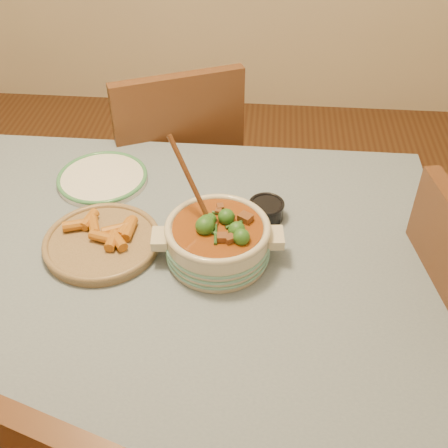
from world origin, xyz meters
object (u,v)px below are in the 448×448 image
at_px(dining_table, 134,276).
at_px(fried_plate, 102,240).
at_px(condiment_bowl, 266,209).
at_px(stew_casserole, 218,238).
at_px(chair_far, 175,165).
at_px(white_plate, 102,178).

distance_m(dining_table, fried_plate, 0.14).
bearing_deg(condiment_bowl, stew_casserole, -124.69).
xyz_separation_m(stew_casserole, condiment_bowl, (0.12, 0.17, -0.04)).
relative_size(dining_table, chair_far, 1.73).
distance_m(dining_table, condiment_bowl, 0.41).
height_order(stew_casserole, fried_plate, stew_casserole).
bearing_deg(chair_far, dining_table, 66.24).
bearing_deg(white_plate, fried_plate, -75.74).
bearing_deg(fried_plate, dining_table, -9.69).
bearing_deg(dining_table, fried_plate, 170.31).
relative_size(stew_casserole, fried_plate, 0.96).
bearing_deg(dining_table, stew_casserole, -0.39).
relative_size(fried_plate, chair_far, 0.37).
bearing_deg(fried_plate, chair_far, 83.88).
relative_size(white_plate, chair_far, 0.36).
bearing_deg(chair_far, condiment_bowl, 99.45).
bearing_deg(condiment_bowl, chair_far, 123.34).
height_order(dining_table, stew_casserole, stew_casserole).
height_order(dining_table, white_plate, white_plate).
distance_m(dining_table, stew_casserole, 0.28).
xyz_separation_m(stew_casserole, fried_plate, (-0.31, 0.01, -0.05)).
xyz_separation_m(stew_casserole, white_plate, (-0.38, 0.30, -0.05)).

